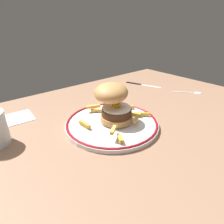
# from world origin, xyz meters

# --- Properties ---
(ground_plane) EXTENTS (1.34, 0.87, 0.04)m
(ground_plane) POSITION_xyz_m (0.00, 0.00, -0.02)
(ground_plane) COLOR #946D53
(dinner_plate) EXTENTS (0.28, 0.28, 0.02)m
(dinner_plate) POSITION_xyz_m (0.02, 0.02, 0.01)
(dinner_plate) COLOR silver
(dinner_plate) RESTS_ON ground_plane
(burger) EXTENTS (0.14, 0.14, 0.12)m
(burger) POSITION_xyz_m (0.03, 0.02, 0.07)
(burger) COLOR tan
(burger) RESTS_ON dinner_plate
(fries_pile) EXTENTS (0.21, 0.23, 0.03)m
(fries_pile) POSITION_xyz_m (0.04, 0.03, 0.02)
(fries_pile) COLOR gold
(fries_pile) RESTS_ON dinner_plate
(knife) EXTENTS (0.08, 0.17, 0.01)m
(knife) POSITION_xyz_m (0.38, 0.24, 0.00)
(knife) COLOR black
(knife) RESTS_ON ground_plane
(spoon) EXTENTS (0.10, 0.11, 0.01)m
(spoon) POSITION_xyz_m (0.48, -0.00, 0.00)
(spoon) COLOR silver
(spoon) RESTS_ON ground_plane
(napkin) EXTENTS (0.11, 0.10, 0.00)m
(napkin) POSITION_xyz_m (-0.20, 0.26, 0.00)
(napkin) COLOR white
(napkin) RESTS_ON ground_plane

